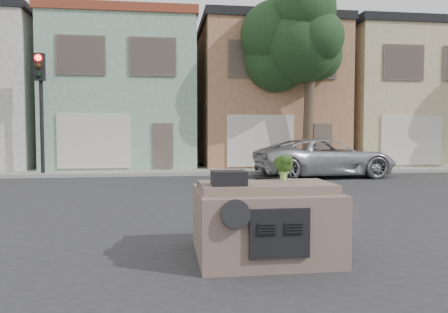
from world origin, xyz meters
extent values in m
plane|color=#303033|center=(0.00, 0.00, 0.00)|extent=(120.00, 120.00, 0.00)
cube|color=gray|center=(0.00, 10.50, 0.07)|extent=(40.00, 3.00, 0.15)
cube|color=#88B396|center=(-3.50, 14.50, 3.77)|extent=(7.20, 8.20, 7.55)
cube|color=#A47250|center=(4.00, 14.50, 3.77)|extent=(7.20, 8.20, 7.55)
cube|color=#C5B689|center=(11.50, 14.50, 3.77)|extent=(7.20, 8.20, 7.55)
imported|color=#B2B3B9|center=(5.08, 7.86, 0.00)|extent=(5.91, 3.03, 1.60)
cube|color=black|center=(-6.50, 9.50, 2.55)|extent=(0.40, 0.40, 5.10)
cube|color=#1E3A1C|center=(5.00, 9.80, 4.25)|extent=(4.40, 4.00, 8.50)
cube|color=#735B50|center=(0.00, -3.00, 0.56)|extent=(2.00, 1.80, 1.12)
cube|color=black|center=(-0.58, -3.35, 1.22)|extent=(0.48, 0.38, 0.20)
cube|color=black|center=(0.28, -2.62, 1.13)|extent=(0.69, 0.15, 0.02)
cube|color=#203812|center=(0.34, -2.87, 1.32)|extent=(0.46, 0.46, 0.40)
camera|label=1|loc=(-1.46, -9.35, 1.87)|focal=35.00mm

